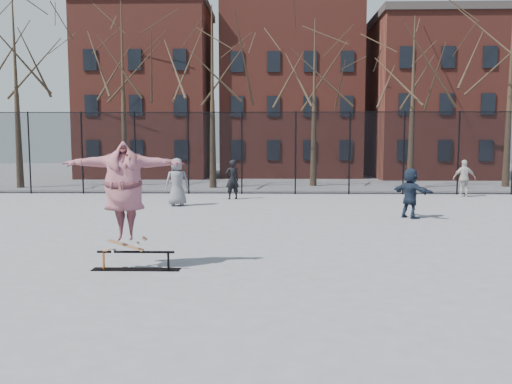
{
  "coord_description": "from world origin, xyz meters",
  "views": [
    {
      "loc": [
        -0.14,
        -11.16,
        2.46
      ],
      "look_at": [
        -0.44,
        1.5,
        1.23
      ],
      "focal_mm": 35.0,
      "sensor_mm": 36.0,
      "label": 1
    }
  ],
  "objects_px": {
    "skater": "(124,198)",
    "bystander_white": "(464,178)",
    "bystander_navy": "(410,193)",
    "skate_rail": "(136,262)",
    "bystander_grey": "(177,182)",
    "bystander_black": "(232,180)",
    "skateboard": "(126,248)"
  },
  "relations": [
    {
      "from": "bystander_black",
      "to": "skater",
      "type": "bearing_deg",
      "value": 59.5
    },
    {
      "from": "skate_rail",
      "to": "bystander_white",
      "type": "bearing_deg",
      "value": 49.55
    },
    {
      "from": "skater",
      "to": "bystander_navy",
      "type": "xyz_separation_m",
      "value": [
        7.47,
        6.96,
        -0.59
      ]
    },
    {
      "from": "skate_rail",
      "to": "bystander_grey",
      "type": "bearing_deg",
      "value": 95.71
    },
    {
      "from": "skateboard",
      "to": "bystander_white",
      "type": "relative_size",
      "value": 0.44
    },
    {
      "from": "bystander_white",
      "to": "bystander_grey",
      "type": "bearing_deg",
      "value": 20.76
    },
    {
      "from": "skater",
      "to": "bystander_white",
      "type": "distance_m",
      "value": 18.09
    },
    {
      "from": "bystander_grey",
      "to": "bystander_black",
      "type": "relative_size",
      "value": 1.09
    },
    {
      "from": "skateboard",
      "to": "bystander_grey",
      "type": "height_order",
      "value": "bystander_grey"
    },
    {
      "from": "bystander_grey",
      "to": "bystander_black",
      "type": "bearing_deg",
      "value": -145.52
    },
    {
      "from": "skateboard",
      "to": "bystander_grey",
      "type": "relative_size",
      "value": 0.4
    },
    {
      "from": "skate_rail",
      "to": "skater",
      "type": "distance_m",
      "value": 1.29
    },
    {
      "from": "bystander_navy",
      "to": "bystander_grey",
      "type": "bearing_deg",
      "value": 34.25
    },
    {
      "from": "bystander_grey",
      "to": "bystander_navy",
      "type": "bearing_deg",
      "value": 143.78
    },
    {
      "from": "skater",
      "to": "bystander_grey",
      "type": "relative_size",
      "value": 1.24
    },
    {
      "from": "skateboard",
      "to": "bystander_black",
      "type": "xyz_separation_m",
      "value": [
        1.2,
        12.43,
        0.45
      ]
    },
    {
      "from": "skater",
      "to": "bystander_grey",
      "type": "distance_m",
      "value": 10.03
    },
    {
      "from": "bystander_grey",
      "to": "bystander_black",
      "type": "xyz_separation_m",
      "value": [
        2.01,
        2.44,
        -0.08
      ]
    },
    {
      "from": "skate_rail",
      "to": "bystander_grey",
      "type": "xyz_separation_m",
      "value": [
        -1.0,
        9.99,
        0.8
      ]
    },
    {
      "from": "skateboard",
      "to": "bystander_black",
      "type": "height_order",
      "value": "bystander_black"
    },
    {
      "from": "bystander_grey",
      "to": "bystander_white",
      "type": "xyz_separation_m",
      "value": [
        12.65,
        3.67,
        -0.09
      ]
    },
    {
      "from": "skater",
      "to": "bystander_black",
      "type": "distance_m",
      "value": 12.5
    },
    {
      "from": "skater",
      "to": "skate_rail",
      "type": "bearing_deg",
      "value": -7.91
    },
    {
      "from": "skateboard",
      "to": "bystander_white",
      "type": "distance_m",
      "value": 18.09
    },
    {
      "from": "bystander_navy",
      "to": "skate_rail",
      "type": "bearing_deg",
      "value": 98.09
    },
    {
      "from": "skate_rail",
      "to": "skateboard",
      "type": "distance_m",
      "value": 0.34
    },
    {
      "from": "skater",
      "to": "bystander_white",
      "type": "xyz_separation_m",
      "value": [
        11.84,
        13.66,
        -0.57
      ]
    },
    {
      "from": "bystander_black",
      "to": "bystander_navy",
      "type": "height_order",
      "value": "bystander_black"
    },
    {
      "from": "bystander_white",
      "to": "bystander_black",
      "type": "bearing_deg",
      "value": 11.16
    },
    {
      "from": "bystander_grey",
      "to": "bystander_white",
      "type": "distance_m",
      "value": 13.17
    },
    {
      "from": "skater",
      "to": "bystander_grey",
      "type": "bearing_deg",
      "value": 86.69
    },
    {
      "from": "bystander_grey",
      "to": "bystander_white",
      "type": "relative_size",
      "value": 1.11
    }
  ]
}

